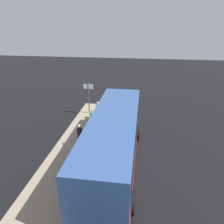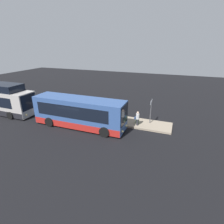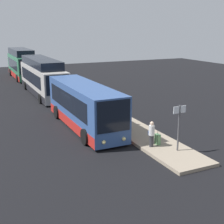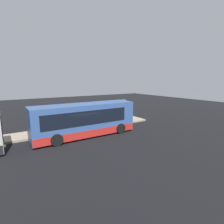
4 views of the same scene
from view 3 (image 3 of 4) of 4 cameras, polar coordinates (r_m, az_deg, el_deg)
name	(u,v)px [view 3 (image 3 of 4)]	position (r m, az deg, el deg)	size (l,w,h in m)	color
ground	(81,125)	(23.73, -5.70, -2.44)	(80.00, 80.00, 0.00)	black
platform	(116,119)	(24.77, 0.65, -1.36)	(20.00, 2.62, 0.20)	gray
bus_lead	(84,106)	(22.92, -5.18, 1.08)	(10.21, 2.73, 3.19)	#33518C
bus_second	(42,78)	(35.18, -12.61, 6.02)	(12.29, 2.80, 3.91)	#B2ADA8
bus_third	(22,65)	(47.70, -16.16, 8.27)	(10.21, 2.85, 4.17)	#2D704C
passenger_boarding	(152,133)	(18.86, 7.24, -3.85)	(0.59, 0.46, 1.58)	#2D2D33
passenger_waiting	(121,113)	(22.68, 1.74, -0.25)	(0.45, 0.45, 1.68)	gray
suitcase	(158,139)	(19.39, 8.33, -4.97)	(0.37, 0.22, 0.90)	#598C59
sign_post	(179,122)	(18.24, 12.15, -1.81)	(0.10, 0.84, 2.73)	#4C4C51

